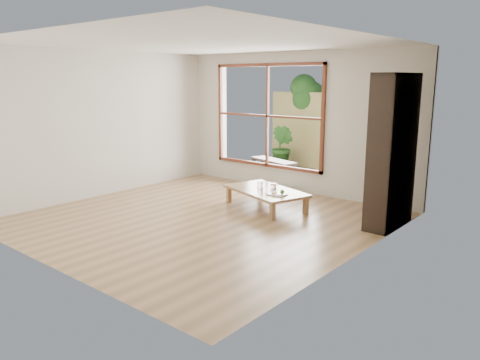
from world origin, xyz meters
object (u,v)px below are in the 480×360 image
object	(u,v)px
bookshelf	(392,152)
food_tray	(278,194)
low_table	(266,192)
garden_bench	(273,162)

from	to	relation	value
bookshelf	food_tray	size ratio (longest dim) A/B	7.65
low_table	bookshelf	world-z (taller)	bookshelf
low_table	garden_bench	world-z (taller)	garden_bench
bookshelf	garden_bench	xyz separation A→B (m)	(-3.27, 1.67, -0.75)
low_table	bookshelf	xyz separation A→B (m)	(1.95, 0.37, 0.82)
food_tray	garden_bench	distance (m)	2.79
low_table	food_tray	world-z (taller)	food_tray
low_table	bookshelf	distance (m)	2.15
bookshelf	garden_bench	size ratio (longest dim) A/B	1.77
low_table	garden_bench	size ratio (longest dim) A/B	1.29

